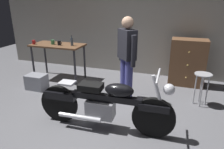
# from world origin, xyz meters

# --- Properties ---
(ground_plane) EXTENTS (12.00, 12.00, 0.00)m
(ground_plane) POSITION_xyz_m (0.00, 0.00, 0.00)
(ground_plane) COLOR slate
(back_wall) EXTENTS (8.00, 0.12, 3.10)m
(back_wall) POSITION_xyz_m (0.00, 2.80, 1.55)
(back_wall) COLOR gray
(back_wall) RESTS_ON ground_plane
(workbench) EXTENTS (1.30, 0.64, 0.90)m
(workbench) POSITION_xyz_m (-1.70, 1.68, 0.79)
(workbench) COLOR brown
(workbench) RESTS_ON ground_plane
(motorcycle) EXTENTS (2.19, 0.60, 1.00)m
(motorcycle) POSITION_xyz_m (0.17, -0.04, 0.45)
(motorcycle) COLOR black
(motorcycle) RESTS_ON ground_plane
(person_standing) EXTENTS (0.42, 0.44, 1.67)m
(person_standing) POSITION_xyz_m (0.23, 1.03, 0.93)
(person_standing) COLOR #474894
(person_standing) RESTS_ON ground_plane
(shop_stool) EXTENTS (0.32, 0.32, 0.64)m
(shop_stool) POSITION_xyz_m (1.66, 1.31, 0.50)
(shop_stool) COLOR #B2B2B7
(shop_stool) RESTS_ON ground_plane
(wooden_dresser) EXTENTS (0.80, 0.47, 1.10)m
(wooden_dresser) POSITION_xyz_m (1.38, 2.30, 0.55)
(wooden_dresser) COLOR brown
(wooden_dresser) RESTS_ON ground_plane
(storage_bin) EXTENTS (0.44, 0.32, 0.34)m
(storage_bin) POSITION_xyz_m (-1.85, 0.93, 0.17)
(storage_bin) COLOR gray
(storage_bin) RESTS_ON ground_plane
(mug_black_matte) EXTENTS (0.12, 0.08, 0.11)m
(mug_black_matte) POSITION_xyz_m (-1.61, 1.61, 0.95)
(mug_black_matte) COLOR black
(mug_black_matte) RESTS_ON workbench
(mug_green_speckled) EXTENTS (0.12, 0.08, 0.11)m
(mug_green_speckled) POSITION_xyz_m (-1.82, 1.65, 0.95)
(mug_green_speckled) COLOR #3D7F4C
(mug_green_speckled) RESTS_ON workbench
(mug_red_diner) EXTENTS (0.11, 0.08, 0.10)m
(mug_red_diner) POSITION_xyz_m (-2.27, 1.51, 0.95)
(mug_red_diner) COLOR red
(mug_red_diner) RESTS_ON workbench
(bottle) EXTENTS (0.06, 0.06, 0.24)m
(bottle) POSITION_xyz_m (-1.29, 1.67, 1.00)
(bottle) COLOR #3F4C59
(bottle) RESTS_ON workbench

